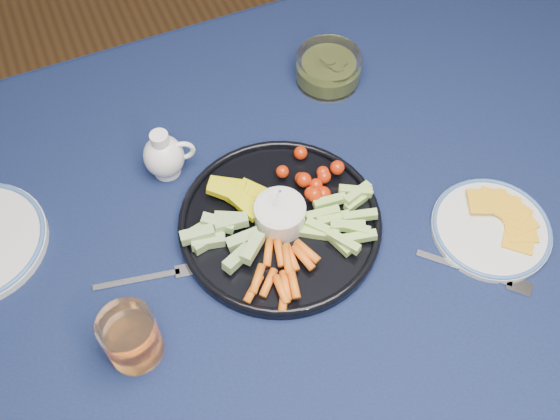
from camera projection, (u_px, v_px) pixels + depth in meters
name	position (u px, v px, depth m)	size (l,w,h in m)	color
dining_table	(336.00, 248.00, 1.07)	(1.67, 1.07, 0.75)	#482D18
crudite_platter	(279.00, 221.00, 0.97)	(0.32, 0.32, 0.10)	black
creamer_pitcher	(165.00, 156.00, 1.02)	(0.09, 0.07, 0.09)	white
pickle_bowl	(328.00, 69.00, 1.15)	(0.12, 0.12, 0.06)	white
cheese_plate	(492.00, 227.00, 0.98)	(0.19, 0.19, 0.02)	silver
juice_tumbler	(132.00, 339.00, 0.85)	(0.08, 0.08, 0.09)	white
fork_left	(154.00, 277.00, 0.94)	(0.16, 0.04, 0.00)	silver
fork_right	(483.00, 275.00, 0.94)	(0.14, 0.14, 0.00)	silver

